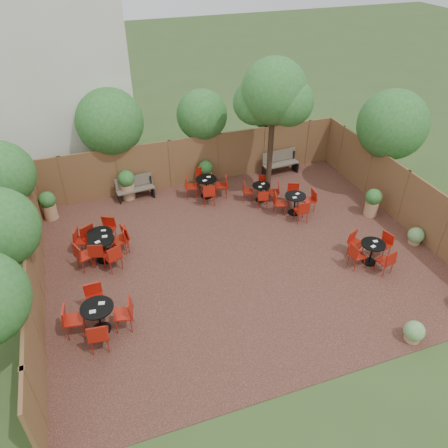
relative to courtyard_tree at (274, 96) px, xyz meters
name	(u,v)px	position (x,y,z in m)	size (l,w,h in m)	color
ground	(240,256)	(-2.35, -3.17, -3.91)	(80.00, 80.00, 0.00)	#354F23
courtyard_paving	(240,255)	(-2.35, -3.17, -3.90)	(12.00, 10.00, 0.02)	#311B14
fence_back	(195,160)	(-2.35, 1.83, -2.91)	(12.00, 0.08, 2.00)	brown
fence_left	(35,274)	(-8.35, -3.17, -2.91)	(0.08, 10.00, 2.00)	brown
fence_right	(403,196)	(3.65, -3.17, -2.91)	(0.08, 10.00, 2.00)	brown
neighbour_building	(57,74)	(-6.85, 4.83, 0.09)	(5.00, 4.00, 8.00)	beige
overhang_foliage	(184,146)	(-3.29, -0.19, -1.24)	(15.59, 10.45, 2.53)	#225D1E
courtyard_tree	(274,96)	(0.00, 0.00, 0.00)	(2.52, 2.42, 5.20)	black
park_bench_left	(135,187)	(-4.88, 1.46, -3.44)	(1.46, 0.58, 0.88)	brown
park_bench_right	(280,162)	(1.20, 1.46, -3.40)	(1.57, 0.61, 0.95)	brown
bistro_tables	(196,234)	(-3.52, -2.18, -3.44)	(9.90, 7.16, 0.96)	black
planters	(182,189)	(-3.30, 0.50, -3.31)	(11.51, 4.70, 1.16)	#A27851
low_shrubs	(441,288)	(2.33, -6.77, -3.59)	(3.29, 3.86, 0.71)	#A27851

